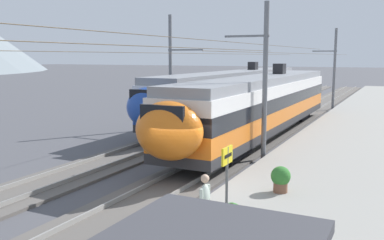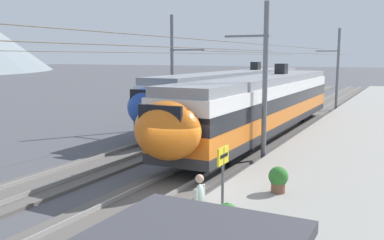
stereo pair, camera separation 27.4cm
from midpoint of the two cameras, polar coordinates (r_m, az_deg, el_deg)
ground_plane at (r=16.10m, az=-0.81°, el=-9.82°), size 400.00×400.00×0.00m
platform_slab at (r=14.56m, az=17.53°, el=-11.39°), size 120.00×7.78×0.40m
track_near at (r=16.52m, az=-3.82°, el=-9.11°), size 120.00×3.00×0.28m
track_far at (r=19.15m, az=-15.84°, el=-6.95°), size 120.00×3.00×0.28m
train_near_platform at (r=26.60m, az=8.84°, el=2.25°), size 24.42×3.03×4.27m
train_far_track at (r=35.20m, az=5.46°, el=3.81°), size 27.69×2.96×4.27m
catenary_mast_mid at (r=20.62m, az=8.87°, el=5.42°), size 49.21×2.20×7.56m
catenary_mast_east at (r=41.80m, az=17.97°, el=6.53°), size 49.21×2.20×7.57m
catenary_mast_far_side at (r=30.15m, az=-2.81°, el=6.61°), size 49.21×2.65×7.87m
platform_sign at (r=12.36m, az=4.02°, el=-6.10°), size 0.70×0.08×2.10m
passenger_walking at (r=11.17m, az=1.00°, el=-10.90°), size 0.53×0.22×1.69m
handbag_beside_passenger at (r=12.51m, az=2.69°, el=-12.74°), size 0.32×0.18×0.36m
potted_plant_platform_edge at (r=15.19m, az=11.16°, el=-7.50°), size 0.68×0.68×0.91m
potted_plant_by_shelter at (r=11.63m, az=4.58°, el=-12.65°), size 0.62×0.62×0.84m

